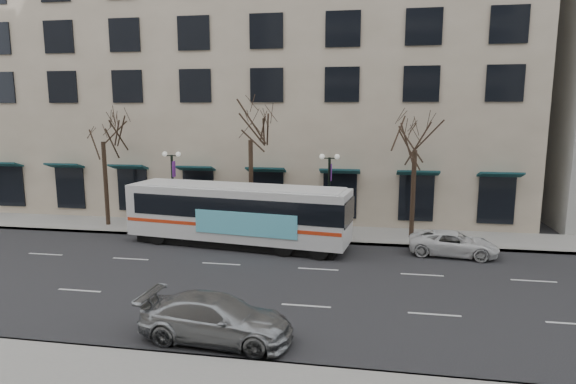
% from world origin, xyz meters
% --- Properties ---
extents(ground, '(160.00, 160.00, 0.00)m').
position_xyz_m(ground, '(0.00, 0.00, 0.00)').
color(ground, black).
rests_on(ground, ground).
extents(sidewalk_far, '(80.00, 4.00, 0.15)m').
position_xyz_m(sidewalk_far, '(5.00, 9.00, 0.07)').
color(sidewalk_far, gray).
rests_on(sidewalk_far, ground).
extents(building_hotel, '(40.00, 20.00, 24.00)m').
position_xyz_m(building_hotel, '(-2.00, 21.00, 12.00)').
color(building_hotel, tan).
rests_on(building_hotel, ground).
extents(tree_far_left, '(3.60, 3.60, 8.34)m').
position_xyz_m(tree_far_left, '(-10.00, 8.80, 6.70)').
color(tree_far_left, black).
rests_on(tree_far_left, ground).
extents(tree_far_mid, '(3.60, 3.60, 8.55)m').
position_xyz_m(tree_far_mid, '(0.00, 8.80, 6.91)').
color(tree_far_mid, black).
rests_on(tree_far_mid, ground).
extents(tree_far_right, '(3.60, 3.60, 8.06)m').
position_xyz_m(tree_far_right, '(10.00, 8.80, 6.42)').
color(tree_far_right, black).
rests_on(tree_far_right, ground).
extents(lamp_post_left, '(1.22, 0.45, 5.21)m').
position_xyz_m(lamp_post_left, '(-4.99, 8.20, 2.94)').
color(lamp_post_left, black).
rests_on(lamp_post_left, ground).
extents(lamp_post_right, '(1.22, 0.45, 5.21)m').
position_xyz_m(lamp_post_right, '(5.01, 8.20, 2.94)').
color(lamp_post_right, black).
rests_on(lamp_post_right, ground).
extents(city_bus, '(13.31, 4.62, 3.54)m').
position_xyz_m(city_bus, '(-0.01, 5.78, 1.93)').
color(city_bus, silver).
rests_on(city_bus, ground).
extents(silver_car, '(5.46, 2.55, 1.54)m').
position_xyz_m(silver_car, '(2.34, -5.66, 0.77)').
color(silver_car, '#94979B').
rests_on(silver_car, ground).
extents(white_pickup, '(4.89, 2.68, 1.30)m').
position_xyz_m(white_pickup, '(11.98, 5.89, 0.65)').
color(white_pickup, silver).
rests_on(white_pickup, ground).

